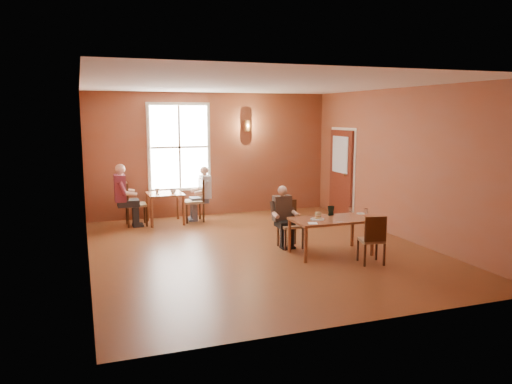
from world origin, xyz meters
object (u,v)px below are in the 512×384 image
object	(u,v)px
chair_diner_main	(290,225)
chair_empty	(371,239)
second_table	(165,208)
chair_diner_white	(193,200)
diner_maroon	(134,196)
diner_white	(194,195)
diner_main	(291,219)
chair_diner_maroon	(136,204)
main_table	(330,236)

from	to	relation	value
chair_diner_main	chair_empty	bearing A→B (deg)	122.36
second_table	chair_diner_white	size ratio (longest dim) A/B	0.80
diner_maroon	chair_diner_white	bearing A→B (deg)	90.00
diner_white	second_table	bearing A→B (deg)	90.00
diner_main	chair_diner_maroon	distance (m)	3.85
diner_white	diner_main	bearing A→B (deg)	-157.90
main_table	second_table	world-z (taller)	second_table
chair_empty	chair_diner_white	world-z (taller)	chair_diner_white
main_table	chair_diner_maroon	bearing A→B (deg)	130.44
chair_diner_maroon	diner_main	bearing A→B (deg)	40.76
main_table	chair_diner_maroon	xyz separation A→B (m)	(-3.01, 3.54, 0.17)
main_table	second_table	xyz separation A→B (m)	(-2.36, 3.54, 0.03)
diner_main	chair_diner_maroon	bearing A→B (deg)	-49.24
main_table	chair_empty	world-z (taller)	chair_empty
diner_main	diner_white	world-z (taller)	diner_white
chair_diner_white	diner_white	xyz separation A→B (m)	(0.03, 0.00, 0.12)
main_table	chair_diner_main	xyz separation A→B (m)	(-0.50, 0.65, 0.12)
second_table	diner_white	world-z (taller)	diner_white
chair_diner_white	diner_white	world-z (taller)	diner_white
diner_white	diner_maroon	xyz separation A→B (m)	(-1.36, 0.00, 0.07)
chair_empty	chair_diner_white	distance (m)	4.75
main_table	diner_white	distance (m)	3.93
chair_diner_white	chair_diner_maroon	world-z (taller)	same
chair_diner_maroon	diner_white	bearing A→B (deg)	90.00
main_table	diner_maroon	world-z (taller)	diner_maroon
chair_diner_main	diner_main	bearing A→B (deg)	90.00
diner_white	chair_diner_maroon	size ratio (longest dim) A/B	1.24
chair_diner_main	diner_maroon	xyz separation A→B (m)	(-2.54, 2.89, 0.24)
main_table	diner_main	size ratio (longest dim) A/B	1.24
main_table	chair_empty	bearing A→B (deg)	-62.83
chair_empty	diner_white	distance (m)	4.74
chair_diner_white	second_table	bearing A→B (deg)	90.00
chair_diner_white	diner_maroon	xyz separation A→B (m)	(-1.33, 0.00, 0.19)
main_table	chair_diner_white	world-z (taller)	chair_diner_white
chair_diner_main	diner_white	bearing A→B (deg)	-67.69
diner_main	diner_maroon	bearing A→B (deg)	-48.91
chair_empty	second_table	distance (m)	5.07
chair_diner_maroon	diner_maroon	size ratio (longest dim) A/B	0.73
chair_diner_main	diner_main	world-z (taller)	diner_main
diner_white	chair_diner_maroon	bearing A→B (deg)	90.00
chair_empty	diner_maroon	bearing A→B (deg)	139.35
main_table	diner_maroon	size ratio (longest dim) A/B	1.01
diner_maroon	chair_diner_maroon	bearing A→B (deg)	90.00
main_table	diner_main	bearing A→B (deg)	128.88
chair_empty	chair_diner_white	size ratio (longest dim) A/B	0.84
main_table	chair_diner_white	bearing A→B (deg)	115.86
chair_empty	chair_diner_maroon	bearing A→B (deg)	139.10
main_table	chair_diner_main	size ratio (longest dim) A/B	1.56
main_table	chair_diner_main	distance (m)	0.83
chair_diner_main	diner_main	xyz separation A→B (m)	(0.00, -0.03, 0.12)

